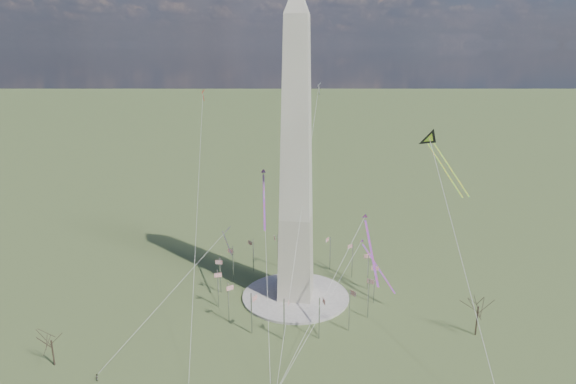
# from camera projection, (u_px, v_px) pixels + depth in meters

# --- Properties ---
(ground) EXTENTS (2000.00, 2000.00, 0.00)m
(ground) POSITION_uv_depth(u_px,v_px,m) (296.00, 297.00, 173.44)
(ground) COLOR #4A6331
(ground) RESTS_ON ground
(plaza) EXTENTS (36.00, 36.00, 0.80)m
(plaza) POSITION_uv_depth(u_px,v_px,m) (296.00, 296.00, 173.33)
(plaza) COLOR beige
(plaza) RESTS_ON ground
(washington_monument) EXTENTS (15.56, 15.56, 100.00)m
(washington_monument) POSITION_uv_depth(u_px,v_px,m) (296.00, 159.00, 160.21)
(washington_monument) COLOR #AFA092
(washington_monument) RESTS_ON plaza
(flagpole_ring) EXTENTS (54.40, 54.40, 13.00)m
(flagpole_ring) POSITION_uv_depth(u_px,v_px,m) (296.00, 278.00, 171.44)
(flagpole_ring) COLOR #B1B4B8
(flagpole_ring) RESTS_ON ground
(tree_near) EXTENTS (7.93, 7.93, 13.88)m
(tree_near) POSITION_uv_depth(u_px,v_px,m) (479.00, 304.00, 148.38)
(tree_near) COLOR #3F3026
(tree_near) RESTS_ON ground
(tree_far) EXTENTS (6.31, 6.31, 11.05)m
(tree_far) POSITION_uv_depth(u_px,v_px,m) (51.00, 339.00, 134.76)
(tree_far) COLOR #3F3026
(tree_far) RESTS_ON ground
(person_west) EXTENTS (1.13, 1.10, 1.83)m
(person_west) POSITION_uv_depth(u_px,v_px,m) (97.00, 377.00, 130.32)
(person_west) COLOR gray
(person_west) RESTS_ON ground
(kite_delta_black) EXTENTS (14.68, 20.47, 17.30)m
(kite_delta_black) POSITION_uv_depth(u_px,v_px,m) (431.00, 142.00, 158.62)
(kite_delta_black) COLOR black
(kite_delta_black) RESTS_ON ground
(kite_diamond_purple) EXTENTS (2.47, 3.64, 10.74)m
(kite_diamond_purple) POSITION_uv_depth(u_px,v_px,m) (227.00, 233.00, 168.94)
(kite_diamond_purple) COLOR navy
(kite_diamond_purple) RESTS_ON ground
(kite_streamer_left) EXTENTS (5.18, 19.71, 13.65)m
(kite_streamer_left) POSITION_uv_depth(u_px,v_px,m) (369.00, 241.00, 142.02)
(kite_streamer_left) COLOR red
(kite_streamer_left) RESTS_ON ground
(kite_streamer_mid) EXTENTS (5.31, 20.17, 13.98)m
(kite_streamer_mid) POSITION_uv_depth(u_px,v_px,m) (264.00, 192.00, 160.40)
(kite_streamer_mid) COLOR red
(kite_streamer_mid) RESTS_ON ground
(kite_streamer_right) EXTENTS (12.34, 15.33, 12.75)m
(kite_streamer_right) POSITION_uv_depth(u_px,v_px,m) (373.00, 260.00, 172.57)
(kite_streamer_right) COLOR red
(kite_streamer_right) RESTS_ON ground
(kite_small_red) EXTENTS (1.44, 1.75, 4.63)m
(kite_small_red) POSITION_uv_depth(u_px,v_px,m) (203.00, 93.00, 197.30)
(kite_small_red) COLOR red
(kite_small_red) RESTS_ON ground
(kite_small_white) EXTENTS (1.30, 2.00, 4.90)m
(kite_small_white) POSITION_uv_depth(u_px,v_px,m) (319.00, 86.00, 193.12)
(kite_small_white) COLOR silver
(kite_small_white) RESTS_ON ground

